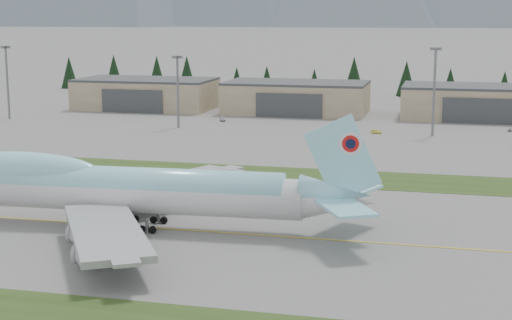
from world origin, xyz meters
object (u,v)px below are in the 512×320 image
(hangar_center, at_px, (296,97))
(hangar_right, at_px, (478,102))
(boeing_747_freighter, at_px, (127,189))
(service_vehicle_a, at_px, (223,121))
(hangar_left, at_px, (146,94))
(service_vehicle_b, at_px, (376,133))

(hangar_center, bearing_deg, hangar_right, 0.00)
(boeing_747_freighter, relative_size, hangar_center, 1.51)
(hangar_right, relative_size, service_vehicle_a, 12.13)
(hangar_left, distance_m, hangar_center, 55.00)
(hangar_center, relative_size, service_vehicle_a, 12.13)
(hangar_center, xyz_separation_m, hangar_right, (60.00, 0.00, 0.00))
(hangar_center, height_order, service_vehicle_a, hangar_center)
(hangar_left, bearing_deg, service_vehicle_b, -25.21)
(hangar_right, bearing_deg, hangar_left, 180.00)
(hangar_left, distance_m, service_vehicle_b, 95.27)
(boeing_747_freighter, bearing_deg, hangar_center, 87.62)
(boeing_747_freighter, distance_m, service_vehicle_a, 126.47)
(boeing_747_freighter, xyz_separation_m, service_vehicle_b, (29.72, 109.74, -6.32))
(hangar_center, bearing_deg, boeing_747_freighter, -89.49)
(hangar_right, bearing_deg, boeing_747_freighter, -111.33)
(hangar_center, bearing_deg, hangar_left, 180.00)
(boeing_747_freighter, height_order, service_vehicle_b, boeing_747_freighter)
(boeing_747_freighter, height_order, service_vehicle_a, boeing_747_freighter)
(boeing_747_freighter, relative_size, service_vehicle_b, 22.70)
(hangar_left, height_order, hangar_center, same)
(hangar_right, height_order, service_vehicle_a, hangar_right)
(service_vehicle_a, bearing_deg, boeing_747_freighter, -101.21)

